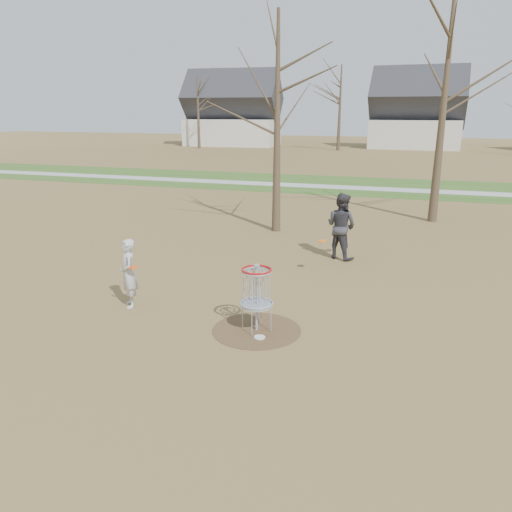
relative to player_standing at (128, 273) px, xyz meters
The scene contains 11 objects.
ground 3.23m from the player_standing, ahead, with size 160.00×160.00×0.00m, color brown.
green_band 20.89m from the player_standing, 81.42° to the left, with size 160.00×8.00×0.01m, color #2D5119.
footpath 19.91m from the player_standing, 80.99° to the left, with size 160.00×1.50×0.01m, color #9E9E99.
dirt_circle 3.23m from the player_standing, ahead, with size 1.80×1.80×0.01m, color #47331E.
player_standing is the anchor object (origin of this frame).
player_throwing 6.59m from the player_standing, 53.65° to the left, with size 0.95×0.74×1.96m, color #343439.
disc_grounded 3.44m from the player_standing, 11.74° to the right, with size 0.22×0.22×0.02m, color silver.
discs_in_play 2.72m from the player_standing, 41.57° to the left, with size 3.68×3.91×0.09m.
disc_golf_basket 3.14m from the player_standing, ahead, with size 0.64×0.64×1.35m.
bare_trees 36.06m from the player_standing, 82.14° to the left, with size 52.62×44.98×9.00m.
houses_row 52.80m from the player_standing, 81.90° to the left, with size 56.51×10.01×7.26m.
Camera 1 is at (2.85, -8.78, 4.26)m, focal length 35.00 mm.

